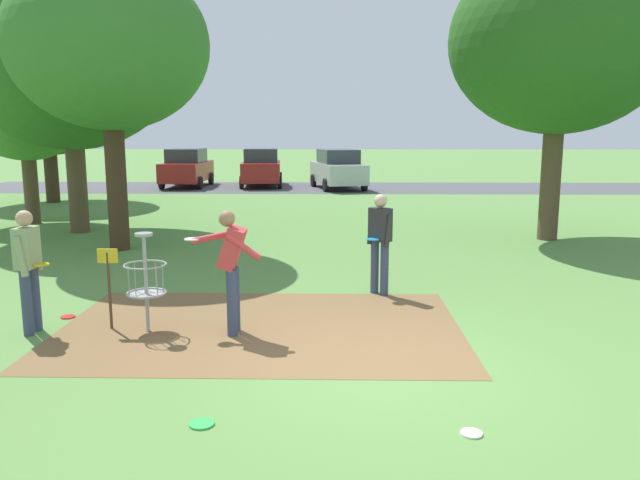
# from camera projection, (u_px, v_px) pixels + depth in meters

# --- Properties ---
(ground_plane) EXTENTS (160.00, 160.00, 0.00)m
(ground_plane) POSITION_uv_depth(u_px,v_px,m) (383.00, 369.00, 7.32)
(ground_plane) COLOR #5B8942
(dirt_tee_pad) EXTENTS (5.64, 3.71, 0.01)m
(dirt_tee_pad) POSITION_uv_depth(u_px,v_px,m) (261.00, 327.00, 8.86)
(dirt_tee_pad) COLOR brown
(dirt_tee_pad) RESTS_ON ground
(disc_golf_basket) EXTENTS (0.98, 0.58, 1.39)m
(disc_golf_basket) POSITION_uv_depth(u_px,v_px,m) (142.00, 278.00, 8.58)
(disc_golf_basket) COLOR #9E9EA3
(disc_golf_basket) RESTS_ON ground
(player_throwing) EXTENTS (0.41, 0.48, 1.71)m
(player_throwing) POSITION_uv_depth(u_px,v_px,m) (28.00, 264.00, 8.46)
(player_throwing) COLOR #384260
(player_throwing) RESTS_ON ground
(player_waiting_left) EXTENTS (1.10, 0.51, 1.71)m
(player_waiting_left) POSITION_uv_depth(u_px,v_px,m) (231.00, 264.00, 8.44)
(player_waiting_left) COLOR #384260
(player_waiting_left) RESTS_ON ground
(player_waiting_right) EXTENTS (0.45, 0.45, 1.71)m
(player_waiting_right) POSITION_uv_depth(u_px,v_px,m) (380.00, 238.00, 10.50)
(player_waiting_right) COLOR #384260
(player_waiting_right) RESTS_ON ground
(frisbee_near_basket) EXTENTS (0.20, 0.20, 0.02)m
(frisbee_near_basket) POSITION_uv_depth(u_px,v_px,m) (471.00, 433.00, 5.76)
(frisbee_near_basket) COLOR white
(frisbee_near_basket) RESTS_ON ground
(frisbee_by_tee) EXTENTS (0.24, 0.24, 0.02)m
(frisbee_by_tee) POSITION_uv_depth(u_px,v_px,m) (202.00, 424.00, 5.94)
(frisbee_by_tee) COLOR green
(frisbee_by_tee) RESTS_ON ground
(frisbee_mid_grass) EXTENTS (0.21, 0.21, 0.02)m
(frisbee_mid_grass) POSITION_uv_depth(u_px,v_px,m) (68.00, 317.00, 9.33)
(frisbee_mid_grass) COLOR red
(frisbee_mid_grass) RESTS_ON ground
(tree_near_left) EXTENTS (5.60, 5.60, 6.98)m
(tree_near_left) POSITION_uv_depth(u_px,v_px,m) (69.00, 59.00, 16.28)
(tree_near_left) COLOR brown
(tree_near_left) RESTS_ON ground
(tree_near_right) EXTENTS (5.32, 5.32, 7.17)m
(tree_near_right) POSITION_uv_depth(u_px,v_px,m) (560.00, 41.00, 15.09)
(tree_near_right) COLOR brown
(tree_near_right) RESTS_ON ground
(tree_mid_left) EXTENTS (4.43, 4.43, 6.51)m
(tree_mid_left) POSITION_uv_depth(u_px,v_px,m) (109.00, 46.00, 13.79)
(tree_mid_left) COLOR #422D1E
(tree_mid_left) RESTS_ON ground
(tree_mid_center) EXTENTS (3.44, 3.44, 4.79)m
(tree_mid_center) POSITION_uv_depth(u_px,v_px,m) (25.00, 111.00, 18.08)
(tree_mid_center) COLOR brown
(tree_mid_center) RESTS_ON ground
(tree_mid_right) EXTENTS (5.52, 5.52, 6.49)m
(tree_mid_right) POSITION_uv_depth(u_px,v_px,m) (45.00, 92.00, 23.27)
(tree_mid_right) COLOR #422D1E
(tree_mid_right) RESTS_ON ground
(parking_lot_strip) EXTENTS (36.00, 6.00, 0.01)m
(parking_lot_strip) POSITION_uv_depth(u_px,v_px,m) (346.00, 188.00, 29.93)
(parking_lot_strip) COLOR #4C4C51
(parking_lot_strip) RESTS_ON ground
(parked_car_leftmost) EXTENTS (2.00, 4.21, 1.84)m
(parked_car_leftmost) POSITION_uv_depth(u_px,v_px,m) (187.00, 168.00, 30.28)
(parked_car_leftmost) COLOR maroon
(parked_car_leftmost) RESTS_ON ground
(parked_car_center_left) EXTENTS (2.22, 4.33, 1.84)m
(parked_car_center_left) POSITION_uv_depth(u_px,v_px,m) (261.00, 167.00, 30.54)
(parked_car_center_left) COLOR maroon
(parked_car_center_left) RESTS_ON ground
(parked_car_center_right) EXTENTS (2.77, 4.51, 1.84)m
(parked_car_center_right) POSITION_uv_depth(u_px,v_px,m) (338.00, 169.00, 29.26)
(parked_car_center_right) COLOR #B2B7BC
(parked_car_center_right) RESTS_ON ground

